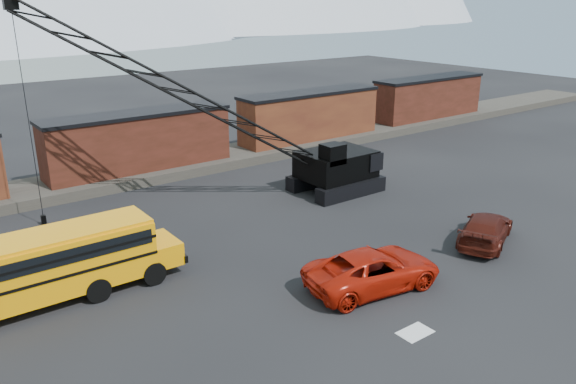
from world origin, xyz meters
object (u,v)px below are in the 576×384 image
Objects in this scene: red_pickup at (373,270)px; crawler_crane at (186,94)px; maroon_suv at (486,229)px; school_bus at (43,266)px.

crawler_crane is (-1.85, 14.15, 6.31)m from red_pickup.
crawler_crane is (-10.30, 14.21, 6.41)m from maroon_suv.
maroon_suv is (8.46, -0.05, -0.09)m from red_pickup.
red_pickup is 8.46m from maroon_suv.
school_bus is 14.43m from red_pickup.
school_bus is at bearing -147.25° from crawler_crane.
crawler_crane is at bearing 32.75° from school_bus.
red_pickup is 1.17× the size of maroon_suv.
red_pickup is 0.30× the size of crawler_crane.
maroon_suv is at bearing -54.05° from crawler_crane.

